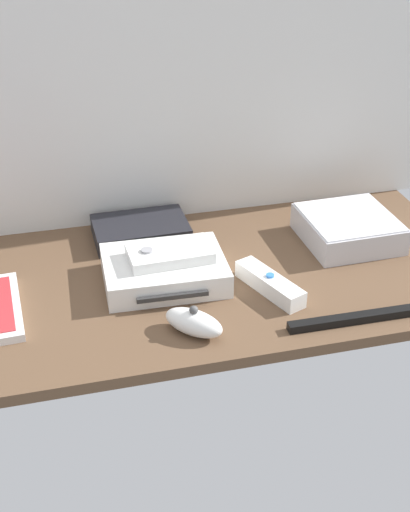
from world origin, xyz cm
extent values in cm
cube|color=brown|center=(0.00, 0.00, -1.00)|extent=(100.00, 48.00, 2.00)
cube|color=silver|center=(0.00, 24.60, 32.00)|extent=(110.00, 1.20, 64.00)
cube|color=white|center=(-7.33, -0.37, 2.20)|extent=(21.56, 16.74, 4.40)
cube|color=#2D2D2D|center=(-7.63, -8.56, 2.20)|extent=(12.01, 1.03, 0.80)
cube|color=silver|center=(29.84, 5.65, 2.50)|extent=(17.41, 17.41, 5.00)
cube|color=silver|center=(29.84, 5.65, 5.15)|extent=(16.71, 16.71, 0.30)
cube|color=black|center=(-8.75, 16.44, 1.70)|extent=(18.19, 12.28, 3.40)
cube|color=#19D833|center=(-8.65, 10.24, 1.70)|extent=(8.01, 0.53, 0.60)
cube|color=white|center=(9.48, -7.69, 1.50)|extent=(8.70, 15.10, 3.00)
cylinder|color=#387FDB|center=(9.48, -7.69, 3.20)|extent=(1.40, 1.40, 0.40)
ellipsoid|color=white|center=(-5.88, -16.11, 2.00)|extent=(10.24, 10.13, 4.00)
sphere|color=#4C4C4C|center=(-5.88, -16.11, 4.40)|extent=(1.40, 1.40, 1.40)
cube|color=white|center=(-6.25, -0.19, 5.40)|extent=(14.68, 8.51, 2.00)
cylinder|color=#99999E|center=(-10.25, -0.33, 6.60)|extent=(2.07, 2.07, 0.40)
cube|color=black|center=(20.62, -19.63, 0.70)|extent=(24.02, 2.10, 1.40)
camera|label=1|loc=(-26.09, -103.12, 66.96)|focal=49.47mm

